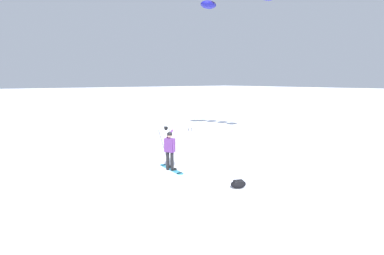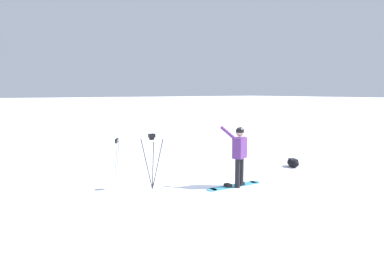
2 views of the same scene
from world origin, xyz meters
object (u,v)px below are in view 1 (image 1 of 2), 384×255
(camera_tripod, at_px, (166,135))
(ski_poles, at_px, (190,136))
(snowboarder, at_px, (170,147))
(gear_bag_large, at_px, (238,184))
(snowboard, at_px, (171,169))

(camera_tripod, xyz_separation_m, ski_poles, (-1.72, -0.29, -0.27))
(ski_poles, bearing_deg, snowboarder, 39.17)
(snowboarder, xyz_separation_m, ski_poles, (-2.87, -2.34, -0.21))
(snowboarder, xyz_separation_m, camera_tripod, (-1.15, -2.05, 0.06))
(camera_tripod, distance_m, ski_poles, 1.76)
(gear_bag_large, bearing_deg, camera_tripod, -94.62)
(snowboarder, relative_size, camera_tripod, 1.12)
(gear_bag_large, distance_m, ski_poles, 5.97)
(snowboard, distance_m, gear_bag_large, 3.34)
(snowboard, bearing_deg, camera_tripod, -117.93)
(gear_bag_large, relative_size, camera_tripod, 0.43)
(snowboarder, height_order, snowboard, snowboarder)
(snowboard, bearing_deg, gear_bag_large, 100.76)
(snowboarder, distance_m, snowboard, 0.98)
(snowboard, bearing_deg, snowboarder, 35.39)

